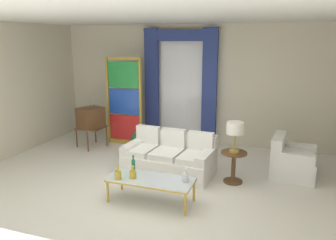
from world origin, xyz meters
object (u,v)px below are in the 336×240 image
peacock_figurine (137,141)px  table_lamp_brass (235,129)px  armchair_white (291,162)px  bottle_amber_squat (186,177)px  couch_white_long (170,158)px  bottle_crystal_tall (118,174)px  bottle_ruby_flask (133,166)px  vintage_tv (91,118)px  stained_glass_divider (124,103)px  bottle_blue_decanter (133,174)px  coffee_table (151,181)px  round_side_table (234,164)px

peacock_figurine → table_lamp_brass: table_lamp_brass is taller
armchair_white → bottle_amber_squat: bearing=-130.8°
couch_white_long → peacock_figurine: (-1.24, 1.10, -0.08)m
bottle_crystal_tall → bottle_ruby_flask: (0.12, 0.32, 0.05)m
couch_white_long → table_lamp_brass: bearing=-3.5°
vintage_tv → stained_glass_divider: bearing=37.5°
bottle_blue_decanter → bottle_crystal_tall: bearing=-149.9°
vintage_tv → stained_glass_divider: stained_glass_divider is taller
bottle_amber_squat → bottle_ruby_flask: size_ratio=0.70×
bottle_ruby_flask → bottle_blue_decanter: bearing=-67.3°
vintage_tv → bottle_amber_squat: bearing=-35.0°
vintage_tv → stained_glass_divider: 0.90m
bottle_blue_decanter → table_lamp_brass: 2.03m
bottle_blue_decanter → bottle_amber_squat: size_ratio=0.97×
bottle_ruby_flask → vintage_tv: bearing=135.5°
bottle_blue_decanter → coffee_table: bearing=15.3°
stained_glass_divider → coffee_table: bearing=-56.1°
couch_white_long → coffee_table: 1.33m
bottle_amber_squat → bottle_crystal_tall: bearing=-166.0°
peacock_figurine → vintage_tv: bearing=-170.6°
coffee_table → table_lamp_brass: 1.82m
bottle_blue_decanter → vintage_tv: size_ratio=0.16×
round_side_table → bottle_blue_decanter: bearing=-137.4°
coffee_table → armchair_white: size_ratio=1.59×
couch_white_long → stained_glass_divider: size_ratio=0.83×
bottle_crystal_tall → round_side_table: size_ratio=0.39×
bottle_ruby_flask → stained_glass_divider: (-1.48, 2.62, 0.52)m
bottle_amber_squat → armchair_white: 2.45m
couch_white_long → coffee_table: (0.12, -1.32, 0.07)m
bottle_crystal_tall → stained_glass_divider: 3.28m
couch_white_long → table_lamp_brass: size_ratio=3.19×
couch_white_long → round_side_table: size_ratio=3.06×
vintage_tv → bottle_blue_decanter: bearing=-46.0°
coffee_table → bottle_ruby_flask: (-0.37, 0.12, 0.17)m
coffee_table → round_side_table: (1.16, 1.24, -0.02)m
table_lamp_brass → bottle_blue_decanter: bearing=-137.4°
round_side_table → bottle_amber_squat: bearing=-116.3°
bottle_amber_squat → bottle_ruby_flask: bearing=176.8°
armchair_white → round_side_table: size_ratio=1.49×
bottle_crystal_tall → vintage_tv: vintage_tv is taller
bottle_amber_squat → bottle_blue_decanter: bearing=-170.4°
bottle_crystal_tall → bottle_blue_decanter: bearing=30.1°
couch_white_long → bottle_ruby_flask: size_ratio=5.60×
stained_glass_divider → peacock_figurine: bearing=-33.5°
bottle_amber_squat → vintage_tv: (-3.08, 2.16, 0.24)m
coffee_table → bottle_blue_decanter: size_ratio=6.41×
couch_white_long → table_lamp_brass: table_lamp_brass is taller
couch_white_long → armchair_white: couch_white_long is taller
bottle_blue_decanter → bottle_ruby_flask: bearing=112.7°
bottle_blue_decanter → round_side_table: bearing=42.6°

